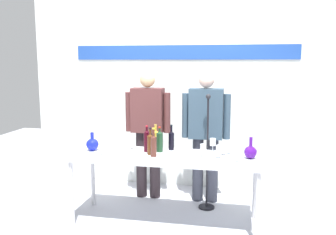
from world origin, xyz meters
TOP-DOWN VIEW (x-y plane):
  - ground_plane at (0.00, 0.00)m, footprint 10.00×10.00m
  - back_wall at (0.00, 1.30)m, footprint 4.50×0.11m
  - display_table at (0.00, 0.00)m, footprint 2.12×0.69m
  - decanter_blue_left at (-0.88, 0.04)m, footprint 0.15×0.15m
  - decanter_blue_right at (0.93, 0.04)m, footprint 0.14×0.14m
  - presenter_left at (-0.38, 0.71)m, footprint 0.61×0.22m
  - presenter_right at (0.38, 0.71)m, footprint 0.62×0.22m
  - wine_bottle_0 at (-0.17, 0.00)m, footprint 0.07×0.07m
  - wine_bottle_1 at (0.02, 0.26)m, footprint 0.06×0.06m
  - wine_bottle_2 at (-0.16, 0.22)m, footprint 0.07×0.07m
  - wine_bottle_3 at (-0.10, 0.14)m, footprint 0.08×0.08m
  - wine_bottle_4 at (-0.12, -0.08)m, footprint 0.07×0.07m
  - wine_bottle_5 at (-0.24, 0.11)m, footprint 0.07×0.07m
  - wine_glass_left_0 at (-0.45, 0.20)m, footprint 0.06×0.06m
  - wine_glass_left_1 at (-0.71, 0.04)m, footprint 0.07×0.07m
  - wine_glass_left_2 at (-0.63, 0.13)m, footprint 0.06×0.06m
  - wine_glass_left_3 at (-0.59, 0.27)m, footprint 0.06×0.06m
  - wine_glass_left_4 at (-0.69, -0.15)m, footprint 0.06×0.06m
  - wine_glass_right_0 at (0.59, -0.02)m, footprint 0.06×0.06m
  - wine_glass_right_1 at (0.71, 0.18)m, footprint 0.06×0.06m
  - wine_glass_right_2 at (0.50, 0.30)m, footprint 0.07×0.07m
  - wine_glass_right_3 at (0.64, 0.12)m, footprint 0.07×0.07m
  - wine_glass_right_4 at (0.42, -0.01)m, footprint 0.06×0.06m
  - wine_glass_right_5 at (0.81, -0.14)m, footprint 0.06×0.06m
  - microphone_stand at (0.43, 0.47)m, footprint 0.20×0.20m

SIDE VIEW (x-z plane):
  - ground_plane at x=0.00m, z-range 0.00..0.00m
  - microphone_stand at x=0.43m, z-range -0.24..1.19m
  - display_table at x=0.00m, z-range 0.33..1.10m
  - decanter_blue_right at x=0.93m, z-range 0.73..0.97m
  - decanter_blue_left at x=-0.88m, z-range 0.75..0.96m
  - wine_glass_right_3 at x=0.64m, z-range 0.80..0.93m
  - wine_glass_right_5 at x=0.81m, z-range 0.80..0.94m
  - wine_glass_left_0 at x=-0.45m, z-range 0.81..0.94m
  - wine_glass_left_2 at x=-0.63m, z-range 0.81..0.94m
  - wine_glass_left_4 at x=-0.69m, z-range 0.80..0.95m
  - wine_glass_right_0 at x=0.59m, z-range 0.80..0.95m
  - wine_glass_right_1 at x=0.71m, z-range 0.81..0.95m
  - wine_glass_right_2 at x=0.50m, z-range 0.81..0.96m
  - wine_glass_left_3 at x=-0.59m, z-range 0.81..0.96m
  - wine_glass_right_4 at x=0.42m, z-range 0.81..0.96m
  - wine_glass_left_1 at x=-0.71m, z-range 0.81..0.98m
  - wine_bottle_1 at x=0.02m, z-range 0.75..1.05m
  - wine_bottle_0 at x=-0.17m, z-range 0.75..1.06m
  - wine_bottle_3 at x=-0.10m, z-range 0.76..1.06m
  - wine_bottle_2 at x=-0.16m, z-range 0.76..1.06m
  - wine_bottle_4 at x=-0.12m, z-range 0.75..1.07m
  - wine_bottle_5 at x=-0.24m, z-range 0.76..1.07m
  - presenter_right at x=0.38m, z-range 0.12..1.80m
  - presenter_left at x=-0.38m, z-range 0.12..1.80m
  - back_wall at x=0.00m, z-range 0.00..3.00m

